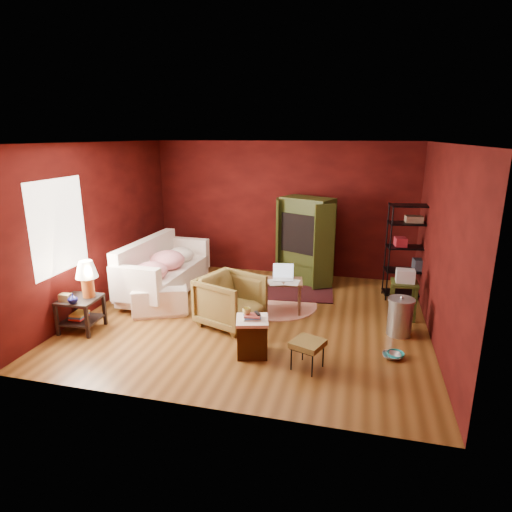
# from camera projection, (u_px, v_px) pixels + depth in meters

# --- Properties ---
(room) EXTENTS (5.54, 5.04, 2.84)m
(room) POSITION_uv_depth(u_px,v_px,m) (250.00, 235.00, 6.70)
(room) COLOR brown
(room) RESTS_ON ground
(sofa) EXTENTS (1.55, 2.40, 0.91)m
(sofa) POSITION_uv_depth(u_px,v_px,m) (162.00, 271.00, 7.98)
(sofa) COLOR white
(sofa) RESTS_ON ground
(armchair) EXTENTS (1.05, 1.08, 0.88)m
(armchair) POSITION_uv_depth(u_px,v_px,m) (231.00, 298.00, 6.70)
(armchair) COLOR black
(armchair) RESTS_ON ground
(pet_bowl_steel) EXTENTS (0.25, 0.06, 0.25)m
(pet_bowl_steel) POSITION_uv_depth(u_px,v_px,m) (392.00, 350.00, 5.75)
(pet_bowl_steel) COLOR silver
(pet_bowl_steel) RESTS_ON ground
(pet_bowl_turquoise) EXTENTS (0.24, 0.13, 0.23)m
(pet_bowl_turquoise) POSITION_uv_depth(u_px,v_px,m) (396.00, 350.00, 5.77)
(pet_bowl_turquoise) COLOR #25ADAE
(pet_bowl_turquoise) RESTS_ON ground
(vase) EXTENTS (0.16, 0.17, 0.15)m
(vase) POSITION_uv_depth(u_px,v_px,m) (73.00, 299.00, 6.27)
(vase) COLOR #0E0F46
(vase) RESTS_ON side_table
(mug) EXTENTS (0.12, 0.10, 0.11)m
(mug) POSITION_uv_depth(u_px,v_px,m) (247.00, 310.00, 5.74)
(mug) COLOR #D6D068
(mug) RESTS_ON hamper
(side_table) EXTENTS (0.58, 0.58, 1.09)m
(side_table) POSITION_uv_depth(u_px,v_px,m) (84.00, 289.00, 6.49)
(side_table) COLOR black
(side_table) RESTS_ON ground
(sofa_cushions) EXTENTS (0.98, 2.30, 0.95)m
(sofa_cushions) POSITION_uv_depth(u_px,v_px,m) (162.00, 271.00, 7.99)
(sofa_cushions) COLOR white
(sofa_cushions) RESTS_ON sofa
(hamper) EXTENTS (0.52, 0.52, 0.60)m
(hamper) POSITION_uv_depth(u_px,v_px,m) (252.00, 336.00, 5.82)
(hamper) COLOR #3D230E
(hamper) RESTS_ON ground
(footstool) EXTENTS (0.49, 0.49, 0.39)m
(footstool) POSITION_uv_depth(u_px,v_px,m) (308.00, 345.00, 5.44)
(footstool) COLOR black
(footstool) RESTS_ON ground
(rug_round) EXTENTS (1.79, 1.79, 0.01)m
(rug_round) POSITION_uv_depth(u_px,v_px,m) (277.00, 305.00, 7.59)
(rug_round) COLOR beige
(rug_round) RESTS_ON ground
(rug_oriental) EXTENTS (1.36, 0.97, 0.01)m
(rug_oriental) POSITION_uv_depth(u_px,v_px,m) (298.00, 293.00, 8.11)
(rug_oriental) COLOR #441216
(rug_oriental) RESTS_ON ground
(laptop_desk) EXTENTS (0.72, 0.60, 0.80)m
(laptop_desk) POSITION_uv_depth(u_px,v_px,m) (283.00, 284.00, 7.20)
(laptop_desk) COLOR brown
(laptop_desk) RESTS_ON ground
(tv_armoire) EXTENTS (1.24, 1.04, 1.73)m
(tv_armoire) POSITION_uv_depth(u_px,v_px,m) (306.00, 239.00, 8.56)
(tv_armoire) COLOR #313910
(tv_armoire) RESTS_ON ground
(wire_shelving) EXTENTS (0.89, 0.49, 1.74)m
(wire_shelving) POSITION_uv_depth(u_px,v_px,m) (412.00, 248.00, 7.68)
(wire_shelving) COLOR black
(wire_shelving) RESTS_ON ground
(small_stand) EXTENTS (0.41, 0.41, 0.82)m
(small_stand) POSITION_uv_depth(u_px,v_px,m) (405.00, 282.00, 6.92)
(small_stand) COLOR #313910
(small_stand) RESTS_ON ground
(trash_can) EXTENTS (0.51, 0.51, 0.62)m
(trash_can) POSITION_uv_depth(u_px,v_px,m) (400.00, 317.00, 6.39)
(trash_can) COLOR #B5BABD
(trash_can) RESTS_ON ground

